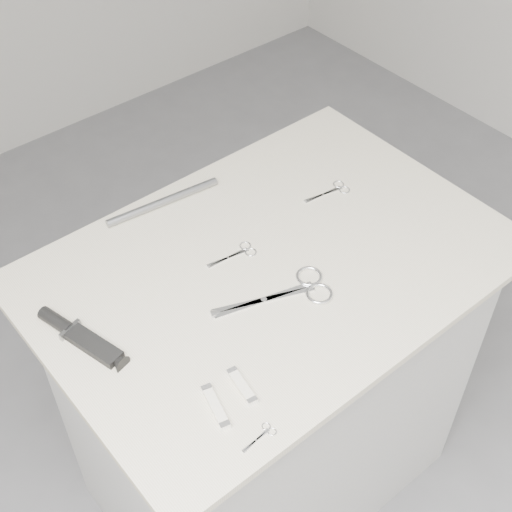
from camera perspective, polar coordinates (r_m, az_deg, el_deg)
ground at (r=2.27m, az=0.90°, el=-16.99°), size 4.00×4.00×0.01m
plinth at (r=1.88m, az=1.06°, el=-10.52°), size 0.90×0.60×0.90m
display_board at (r=1.52m, az=1.29°, el=-0.73°), size 1.00×0.70×0.02m
large_shears at (r=1.45m, az=3.25°, el=-2.76°), size 0.25×0.14×0.01m
embroidery_scissors_a at (r=1.69m, az=6.21°, el=5.24°), size 0.12×0.05×0.00m
embroidery_scissors_b at (r=1.53m, az=-1.37°, el=0.24°), size 0.11×0.05×0.00m
tiny_scissors at (r=1.26m, az=0.48°, el=-14.15°), size 0.07×0.03×0.00m
sheathed_knife at (r=1.42m, az=-14.17°, el=-6.10°), size 0.08×0.20×0.03m
pocket_knife_a at (r=1.28m, az=-3.26°, el=-11.93°), size 0.04×0.10×0.01m
pocket_knife_b at (r=1.31m, az=-1.14°, el=-10.36°), size 0.03×0.09×0.01m
metal_rail at (r=1.65m, az=-7.44°, el=4.32°), size 0.28×0.05×0.02m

